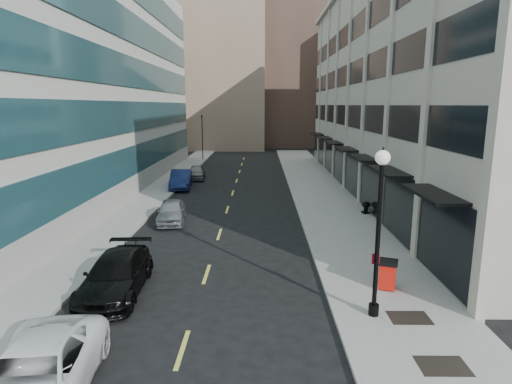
{
  "coord_description": "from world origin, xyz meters",
  "views": [
    {
      "loc": [
        2.42,
        -9.95,
        7.41
      ],
      "look_at": [
        2.16,
        12.83,
        2.77
      ],
      "focal_mm": 30.0,
      "sensor_mm": 36.0,
      "label": 1
    }
  ],
  "objects_px": {
    "traffic_signal": "(202,118)",
    "car_silver_sedan": "(171,211)",
    "sign_post": "(375,272)",
    "car_white_van": "(35,377)",
    "car_grey_sedan": "(196,172)",
    "lamppost": "(379,219)",
    "trash_bin": "(388,274)",
    "car_black_pickup": "(116,275)",
    "car_blue_sedan": "(181,179)",
    "urn_planter": "(366,206)"
  },
  "relations": [
    {
      "from": "car_black_pickup",
      "to": "car_grey_sedan",
      "type": "relative_size",
      "value": 1.31
    },
    {
      "from": "car_silver_sedan",
      "to": "urn_planter",
      "type": "relative_size",
      "value": 5.21
    },
    {
      "from": "car_white_van",
      "to": "sign_post",
      "type": "height_order",
      "value": "sign_post"
    },
    {
      "from": "car_white_van",
      "to": "car_grey_sedan",
      "type": "xyz_separation_m",
      "value": [
        -0.94,
        33.48,
        -0.07
      ]
    },
    {
      "from": "car_grey_sedan",
      "to": "lamppost",
      "type": "xyz_separation_m",
      "value": [
        10.54,
        -28.99,
        2.95
      ]
    },
    {
      "from": "car_white_van",
      "to": "car_black_pickup",
      "type": "height_order",
      "value": "car_black_pickup"
    },
    {
      "from": "traffic_signal",
      "to": "car_white_van",
      "type": "xyz_separation_m",
      "value": [
        2.3,
        -48.5,
        -4.95
      ]
    },
    {
      "from": "car_black_pickup",
      "to": "lamppost",
      "type": "distance_m",
      "value": 10.35
    },
    {
      "from": "car_black_pickup",
      "to": "urn_planter",
      "type": "relative_size",
      "value": 6.52
    },
    {
      "from": "sign_post",
      "to": "lamppost",
      "type": "bearing_deg",
      "value": -102.19
    },
    {
      "from": "car_black_pickup",
      "to": "lamppost",
      "type": "relative_size",
      "value": 0.9
    },
    {
      "from": "car_black_pickup",
      "to": "trash_bin",
      "type": "bearing_deg",
      "value": -1.71
    },
    {
      "from": "car_grey_sedan",
      "to": "lamppost",
      "type": "height_order",
      "value": "lamppost"
    },
    {
      "from": "car_silver_sedan",
      "to": "sign_post",
      "type": "height_order",
      "value": "sign_post"
    },
    {
      "from": "car_black_pickup",
      "to": "car_blue_sedan",
      "type": "distance_m",
      "value": 22.05
    },
    {
      "from": "urn_planter",
      "to": "car_blue_sedan",
      "type": "bearing_deg",
      "value": 146.51
    },
    {
      "from": "car_white_van",
      "to": "car_black_pickup",
      "type": "xyz_separation_m",
      "value": [
        -0.14,
        6.5,
        0.01
      ]
    },
    {
      "from": "car_white_van",
      "to": "car_grey_sedan",
      "type": "height_order",
      "value": "car_white_van"
    },
    {
      "from": "traffic_signal",
      "to": "car_silver_sedan",
      "type": "height_order",
      "value": "traffic_signal"
    },
    {
      "from": "car_white_van",
      "to": "car_silver_sedan",
      "type": "bearing_deg",
      "value": 83.82
    },
    {
      "from": "car_white_van",
      "to": "trash_bin",
      "type": "height_order",
      "value": "car_white_van"
    },
    {
      "from": "car_black_pickup",
      "to": "lamppost",
      "type": "xyz_separation_m",
      "value": [
        9.74,
        -2.0,
        2.87
      ]
    },
    {
      "from": "car_white_van",
      "to": "car_blue_sedan",
      "type": "bearing_deg",
      "value": 86.67
    },
    {
      "from": "car_black_pickup",
      "to": "trash_bin",
      "type": "xyz_separation_m",
      "value": [
        10.85,
        0.23,
        0.01
      ]
    },
    {
      "from": "trash_bin",
      "to": "car_white_van",
      "type": "bearing_deg",
      "value": -127.65
    },
    {
      "from": "traffic_signal",
      "to": "car_black_pickup",
      "type": "height_order",
      "value": "traffic_signal"
    },
    {
      "from": "car_silver_sedan",
      "to": "lamppost",
      "type": "height_order",
      "value": "lamppost"
    },
    {
      "from": "trash_bin",
      "to": "traffic_signal",
      "type": "bearing_deg",
      "value": 127.53
    },
    {
      "from": "lamppost",
      "to": "car_black_pickup",
      "type": "bearing_deg",
      "value": 168.4
    },
    {
      "from": "car_grey_sedan",
      "to": "car_white_van",
      "type": "bearing_deg",
      "value": -93.72
    },
    {
      "from": "car_grey_sedan",
      "to": "trash_bin",
      "type": "bearing_deg",
      "value": -71.8
    },
    {
      "from": "car_grey_sedan",
      "to": "urn_planter",
      "type": "relative_size",
      "value": 4.99
    },
    {
      "from": "car_silver_sedan",
      "to": "sign_post",
      "type": "xyz_separation_m",
      "value": [
        9.71,
        -12.4,
        0.96
      ]
    },
    {
      "from": "car_grey_sedan",
      "to": "urn_planter",
      "type": "distance_m",
      "value": 19.98
    },
    {
      "from": "car_white_van",
      "to": "lamppost",
      "type": "height_order",
      "value": "lamppost"
    },
    {
      "from": "traffic_signal",
      "to": "trash_bin",
      "type": "distance_m",
      "value": 44.03
    },
    {
      "from": "car_black_pickup",
      "to": "sign_post",
      "type": "xyz_separation_m",
      "value": [
        9.74,
        -1.86,
        0.92
      ]
    },
    {
      "from": "car_silver_sedan",
      "to": "sign_post",
      "type": "distance_m",
      "value": 15.78
    },
    {
      "from": "trash_bin",
      "to": "lamppost",
      "type": "distance_m",
      "value": 3.79
    },
    {
      "from": "car_silver_sedan",
      "to": "traffic_signal",
      "type": "bearing_deg",
      "value": 86.21
    },
    {
      "from": "traffic_signal",
      "to": "car_grey_sedan",
      "type": "xyz_separation_m",
      "value": [
        1.36,
        -15.01,
        -5.02
      ]
    },
    {
      "from": "car_blue_sedan",
      "to": "urn_planter",
      "type": "relative_size",
      "value": 6.07
    },
    {
      "from": "traffic_signal",
      "to": "sign_post",
      "type": "bearing_deg",
      "value": -74.82
    },
    {
      "from": "car_blue_sedan",
      "to": "urn_planter",
      "type": "distance_m",
      "value": 17.27
    },
    {
      "from": "lamppost",
      "to": "sign_post",
      "type": "xyz_separation_m",
      "value": [
        0.0,
        0.14,
        -1.96
      ]
    },
    {
      "from": "traffic_signal",
      "to": "urn_planter",
      "type": "bearing_deg",
      "value": -62.91
    },
    {
      "from": "traffic_signal",
      "to": "trash_bin",
      "type": "height_order",
      "value": "traffic_signal"
    },
    {
      "from": "car_white_van",
      "to": "urn_planter",
      "type": "xyz_separation_m",
      "value": [
        12.8,
        18.97,
        -0.12
      ]
    },
    {
      "from": "car_silver_sedan",
      "to": "car_blue_sedan",
      "type": "bearing_deg",
      "value": 89.63
    },
    {
      "from": "car_black_pickup",
      "to": "sign_post",
      "type": "distance_m",
      "value": 9.96
    }
  ]
}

